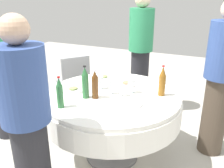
{
  "coord_description": "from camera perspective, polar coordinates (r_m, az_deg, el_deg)",
  "views": [
    {
      "loc": [
        -1.98,
        -0.95,
        1.67
      ],
      "look_at": [
        0.0,
        0.0,
        0.84
      ],
      "focal_mm": 38.4,
      "sensor_mm": 36.0,
      "label": 1
    }
  ],
  "objects": [
    {
      "name": "wine_glass_south",
      "position": [
        2.29,
        1.77,
        -0.32
      ],
      "size": [
        0.07,
        0.07,
        0.15
      ],
      "color": "white",
      "rests_on": "dining_table"
    },
    {
      "name": "spoon_rear",
      "position": [
        2.13,
        -5.24,
        -5.17
      ],
      "size": [
        0.17,
        0.1,
        0.0
      ],
      "primitive_type": "cube",
      "rotation": [
        0.0,
        0.0,
        5.78
      ],
      "color": "silver",
      "rests_on": "dining_table"
    },
    {
      "name": "person_rear",
      "position": [
        1.81,
        -19.5,
        -8.82
      ],
      "size": [
        0.34,
        0.34,
        1.57
      ],
      "rotation": [
        0.0,
        0.0,
        1.33
      ],
      "color": "#26262B",
      "rests_on": "ground_plane"
    },
    {
      "name": "bottle_green_east",
      "position": [
        2.1,
        -12.32,
        -2.17
      ],
      "size": [
        0.06,
        0.06,
        0.28
      ],
      "color": "#2D6B38",
      "rests_on": "dining_table"
    },
    {
      "name": "plate_north",
      "position": [
        2.61,
        3.44,
        0.09
      ],
      "size": [
        0.22,
        0.22,
        0.04
      ],
      "color": "white",
      "rests_on": "dining_table"
    },
    {
      "name": "person_inner",
      "position": [
        3.46,
        6.8,
        7.63
      ],
      "size": [
        0.34,
        0.34,
        1.7
      ],
      "rotation": [
        0.0,
        0.0,
        -1.46
      ],
      "color": "#26262B",
      "rests_on": "ground_plane"
    },
    {
      "name": "ground_plane",
      "position": [
        2.76,
        0.0,
        -16.59
      ],
      "size": [
        10.0,
        10.0,
        0.0
      ],
      "primitive_type": "plane",
      "color": "#B7B2A8"
    },
    {
      "name": "wine_glass_front",
      "position": [
        2.37,
        4.68,
        0.33
      ],
      "size": [
        0.07,
        0.07,
        0.15
      ],
      "color": "white",
      "rests_on": "dining_table"
    },
    {
      "name": "plate_west",
      "position": [
        2.48,
        -9.19,
        -1.29
      ],
      "size": [
        0.22,
        0.22,
        0.04
      ],
      "color": "white",
      "rests_on": "dining_table"
    },
    {
      "name": "wine_glass_near",
      "position": [
        2.47,
        -2.92,
        1.02
      ],
      "size": [
        0.07,
        0.07,
        0.14
      ],
      "color": "white",
      "rests_on": "dining_table"
    },
    {
      "name": "plate_far",
      "position": [
        2.16,
        3.88,
        -4.61
      ],
      "size": [
        0.25,
        0.25,
        0.02
      ],
      "color": "white",
      "rests_on": "dining_table"
    },
    {
      "name": "wine_glass_mid",
      "position": [
        2.34,
        -0.41,
        -0.0
      ],
      "size": [
        0.07,
        0.07,
        0.14
      ],
      "color": "white",
      "rests_on": "dining_table"
    },
    {
      "name": "wine_glass_west",
      "position": [
        2.66,
        11.5,
        2.17
      ],
      "size": [
        0.06,
        0.06,
        0.15
      ],
      "color": "white",
      "rests_on": "dining_table"
    },
    {
      "name": "bottle_brown_inner",
      "position": [
        2.24,
        -4.06,
        -0.28
      ],
      "size": [
        0.06,
        0.06,
        0.28
      ],
      "color": "#593314",
      "rests_on": "dining_table"
    },
    {
      "name": "spoon_east",
      "position": [
        1.98,
        -1.2,
        -7.28
      ],
      "size": [
        0.15,
        0.12,
        0.0
      ],
      "primitive_type": "cube",
      "rotation": [
        0.0,
        0.0,
        0.67
      ],
      "color": "silver",
      "rests_on": "dining_table"
    },
    {
      "name": "dining_table",
      "position": [
        2.44,
        0.0,
        -5.5
      ],
      "size": [
        1.38,
        1.38,
        0.74
      ],
      "color": "white",
      "rests_on": "ground_plane"
    },
    {
      "name": "bottle_amber_near",
      "position": [
        2.34,
        11.87,
        0.52
      ],
      "size": [
        0.06,
        0.06,
        0.3
      ],
      "color": "#8C5619",
      "rests_on": "dining_table"
    },
    {
      "name": "chair_mid",
      "position": [
        3.48,
        -9.02,
        1.09
      ],
      "size": [
        0.56,
        0.56,
        0.87
      ],
      "rotation": [
        0.0,
        0.0,
        -0.64
      ],
      "color": "#99999E",
      "rests_on": "ground_plane"
    },
    {
      "name": "person_near",
      "position": [
        2.68,
        24.42,
        1.11
      ],
      "size": [
        0.34,
        0.34,
        1.64
      ],
      "rotation": [
        0.0,
        0.0,
        3.68
      ],
      "color": "#4C3F33",
      "rests_on": "ground_plane"
    },
    {
      "name": "plate_outer",
      "position": [
        2.81,
        -1.98,
        1.58
      ],
      "size": [
        0.22,
        0.22,
        0.04
      ],
      "color": "white",
      "rests_on": "dining_table"
    },
    {
      "name": "bottle_green_rear",
      "position": [
        2.25,
        -6.38,
        0.23
      ],
      "size": [
        0.06,
        0.06,
        0.32
      ],
      "color": "#2D6B38",
      "rests_on": "dining_table"
    }
  ]
}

